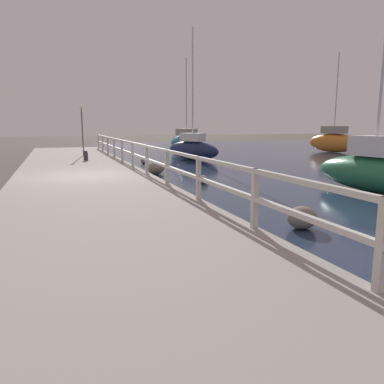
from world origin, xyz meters
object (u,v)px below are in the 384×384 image
(mooring_bollard, at_px, (86,155))
(sailboat_navy, at_px, (193,148))
(sailboat_orange, at_px, (333,141))
(sailboat_green, at_px, (374,170))
(dock_lamp, at_px, (82,123))
(sailboat_teal, at_px, (186,142))

(mooring_bollard, xyz_separation_m, sailboat_navy, (6.19, 1.19, 0.16))
(sailboat_orange, distance_m, sailboat_green, 17.69)
(dock_lamp, xyz_separation_m, sailboat_teal, (7.64, 3.34, -1.38))
(sailboat_navy, bearing_deg, mooring_bollard, 168.29)
(dock_lamp, bearing_deg, sailboat_navy, -20.97)
(mooring_bollard, height_order, sailboat_orange, sailboat_orange)
(dock_lamp, height_order, sailboat_orange, sailboat_orange)
(dock_lamp, relative_size, sailboat_orange, 0.40)
(mooring_bollard, distance_m, sailboat_teal, 10.37)
(mooring_bollard, relative_size, sailboat_orange, 0.07)
(mooring_bollard, distance_m, sailboat_navy, 6.31)
(sailboat_orange, distance_m, sailboat_teal, 11.04)
(mooring_bollard, height_order, sailboat_teal, sailboat_teal)
(mooring_bollard, distance_m, dock_lamp, 3.87)
(mooring_bollard, xyz_separation_m, sailboat_teal, (7.78, 6.85, 0.24))
(sailboat_teal, xyz_separation_m, sailboat_navy, (-1.59, -5.66, -0.08))
(sailboat_green, bearing_deg, dock_lamp, 111.09)
(sailboat_orange, distance_m, sailboat_navy, 12.23)
(mooring_bollard, height_order, sailboat_green, sailboat_green)
(mooring_bollard, bearing_deg, sailboat_navy, 10.90)
(sailboat_teal, height_order, sailboat_navy, sailboat_navy)
(sailboat_green, bearing_deg, sailboat_teal, 83.10)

